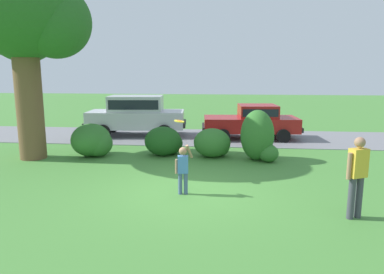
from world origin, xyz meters
name	(u,v)px	position (x,y,z in m)	size (l,w,h in m)	color
ground_plane	(186,191)	(0.00, 0.00, 0.00)	(80.00, 80.00, 0.00)	#478438
driveway_strip	(205,137)	(0.00, 7.69, 0.01)	(28.00, 4.40, 0.02)	slate
oak_tree_large	(27,16)	(-5.78, 3.17, 4.89)	(4.34, 4.28, 6.90)	brown
shrub_near_tree	(93,141)	(-3.83, 3.51, 0.56)	(1.51, 1.52, 1.19)	#33702B
shrub_centre_left	(165,142)	(-1.24, 3.92, 0.50)	(1.36, 1.30, 1.07)	#1E511C
shrub_centre	(214,144)	(0.54, 3.83, 0.49)	(1.33, 1.12, 1.05)	#33702B
shrub_centre_right	(258,137)	(2.11, 3.52, 0.82)	(1.29, 1.24, 1.75)	#33702B
parked_sedan	(253,120)	(2.17, 7.56, 0.85)	(4.53, 2.35, 1.56)	maroon
parked_suv	(136,114)	(-3.31, 7.77, 1.08)	(4.84, 2.42, 1.92)	silver
child_thrower	(183,166)	(-0.05, -0.26, 0.72)	(0.44, 0.30, 1.29)	#4C608C
frisbee	(179,121)	(-0.30, 0.94, 1.69)	(0.28, 0.28, 0.08)	yellow
adult_onlooker	(357,173)	(3.72, -1.38, 0.98)	(0.49, 0.35, 1.74)	#3F3F4C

